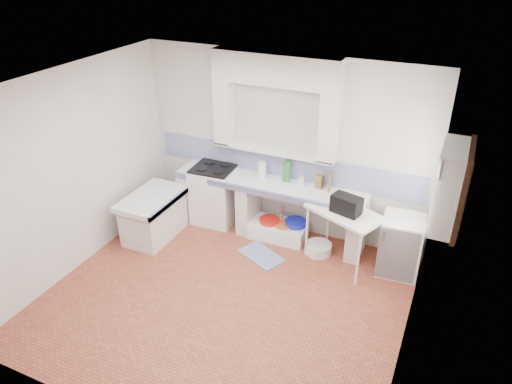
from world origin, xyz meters
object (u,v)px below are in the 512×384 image
at_px(stove, 215,195).
at_px(fridge, 400,245).
at_px(side_table, 342,237).
at_px(sink, 278,231).

bearing_deg(stove, fridge, -6.69).
bearing_deg(side_table, sink, -168.48).
bearing_deg(sink, fridge, -5.80).
xyz_separation_m(stove, sink, (1.15, -0.07, -0.36)).
relative_size(stove, side_table, 0.91).
bearing_deg(sink, side_table, -15.33).
xyz_separation_m(stove, side_table, (2.22, -0.31, -0.04)).
relative_size(stove, sink, 1.06).
bearing_deg(stove, sink, -6.85).
height_order(stove, fridge, stove).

